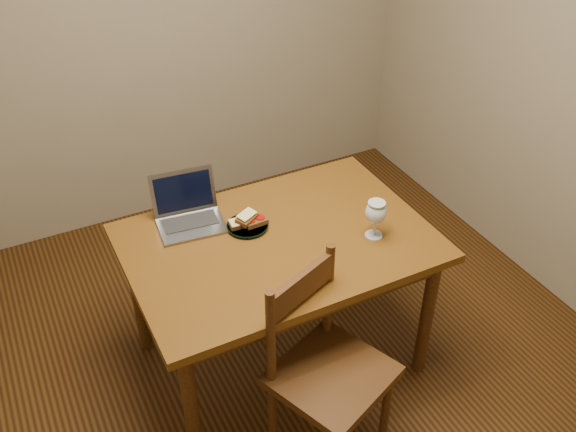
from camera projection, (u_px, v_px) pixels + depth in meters
name	position (u px, v px, depth m)	size (l,w,h in m)	color
floor	(280.00, 371.00, 3.13)	(3.20, 3.20, 0.02)	black
back_wall	(148.00, 8.00, 3.52)	(3.20, 0.02, 2.60)	gray
table	(279.00, 255.00, 2.81)	(1.30, 0.90, 0.74)	#552F0E
chair	(327.00, 363.00, 2.52)	(0.55, 0.54, 0.46)	#35190B
plate	(248.00, 226.00, 2.82)	(0.19, 0.19, 0.02)	black
sandwich_cheese	(240.00, 223.00, 2.81)	(0.10, 0.06, 0.03)	#381E0C
sandwich_tomato	(256.00, 221.00, 2.82)	(0.10, 0.06, 0.03)	#381E0C
sandwich_top	(247.00, 217.00, 2.80)	(0.10, 0.06, 0.03)	#381E0C
milk_glass	(375.00, 219.00, 2.73)	(0.09, 0.09, 0.18)	white
laptop	(188.00, 209.00, 2.84)	(0.31, 0.29, 0.21)	slate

